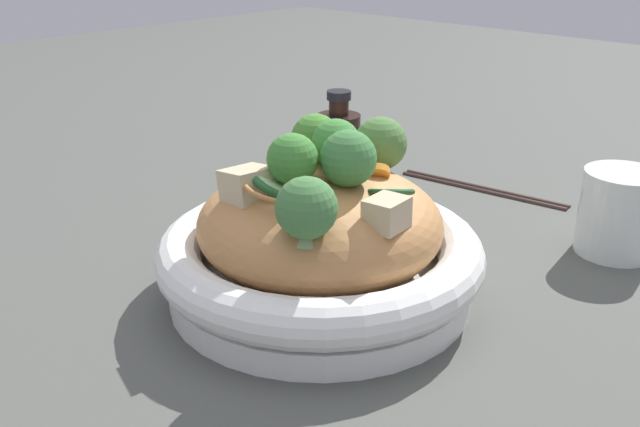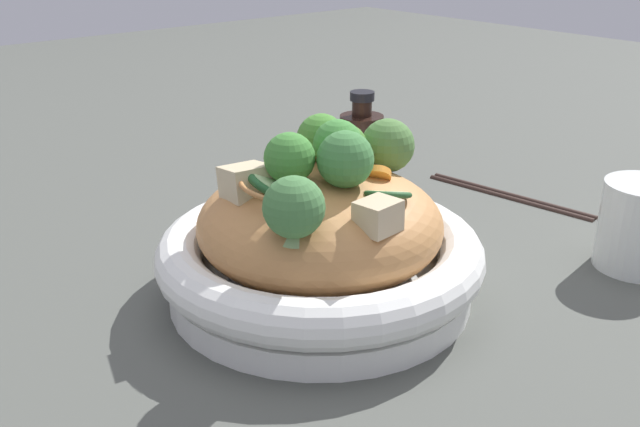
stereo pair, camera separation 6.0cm
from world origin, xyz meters
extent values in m
plane|color=#4B4D48|center=(0.00, 0.00, 0.00)|extent=(3.00, 3.00, 0.00)
cylinder|color=white|center=(0.00, 0.00, 0.01)|extent=(0.26, 0.26, 0.02)
torus|color=white|center=(0.00, 0.00, 0.04)|extent=(0.28, 0.28, 0.04)
ellipsoid|color=#B87E47|center=(0.00, 0.00, 0.07)|extent=(0.21, 0.21, 0.09)
torus|color=#C17541|center=(0.01, 0.00, 0.09)|extent=(0.04, 0.04, 0.01)
torus|color=#B77840|center=(0.00, -0.05, 0.11)|extent=(0.07, 0.07, 0.02)
torus|color=#B07B4D|center=(0.00, 0.00, 0.11)|extent=(0.08, 0.08, 0.03)
cone|color=#A3C26D|center=(0.00, 0.08, 0.09)|extent=(0.02, 0.02, 0.02)
sphere|color=#4C773C|center=(0.00, 0.08, 0.12)|extent=(0.06, 0.06, 0.05)
cone|color=#9EB974|center=(0.03, 0.00, 0.11)|extent=(0.03, 0.03, 0.02)
sphere|color=#3F793E|center=(0.03, 0.00, 0.13)|extent=(0.05, 0.05, 0.04)
cone|color=#99B574|center=(0.00, 0.02, 0.11)|extent=(0.02, 0.02, 0.02)
sphere|color=#3F8338|center=(0.00, 0.02, 0.13)|extent=(0.04, 0.04, 0.04)
cone|color=#9CBF71|center=(-0.03, 0.03, 0.11)|extent=(0.03, 0.03, 0.01)
sphere|color=#438130|center=(-0.03, 0.03, 0.13)|extent=(0.06, 0.06, 0.04)
cone|color=#9BBB75|center=(-0.01, 0.04, 0.11)|extent=(0.02, 0.02, 0.01)
sphere|color=#477C31|center=(-0.01, 0.04, 0.13)|extent=(0.05, 0.05, 0.03)
cone|color=#98B57A|center=(0.05, -0.07, 0.09)|extent=(0.03, 0.03, 0.02)
sphere|color=#437740|center=(0.05, -0.07, 0.12)|extent=(0.06, 0.06, 0.05)
cone|color=#9CC474|center=(0.00, -0.03, 0.11)|extent=(0.02, 0.02, 0.02)
sphere|color=#3E8035|center=(0.00, -0.03, 0.13)|extent=(0.05, 0.05, 0.04)
cylinder|color=orange|center=(-0.03, -0.02, 0.11)|extent=(0.02, 0.02, 0.02)
cylinder|color=orange|center=(-0.01, 0.04, 0.11)|extent=(0.03, 0.03, 0.02)
cylinder|color=orange|center=(0.00, -0.03, 0.11)|extent=(0.03, 0.03, 0.02)
cylinder|color=orange|center=(0.03, 0.04, 0.11)|extent=(0.03, 0.03, 0.02)
cylinder|color=beige|center=(0.06, 0.02, 0.11)|extent=(0.05, 0.05, 0.02)
torus|color=#244F27|center=(0.06, 0.02, 0.11)|extent=(0.05, 0.05, 0.02)
cylinder|color=beige|center=(-0.01, -0.04, 0.11)|extent=(0.05, 0.05, 0.02)
torus|color=#215529|center=(-0.01, -0.04, 0.11)|extent=(0.06, 0.06, 0.03)
cube|color=#CBB38D|center=(0.08, -0.01, 0.10)|extent=(0.03, 0.03, 0.02)
cube|color=#CDB990|center=(-0.03, -0.05, 0.11)|extent=(0.05, 0.04, 0.03)
cylinder|color=black|center=(-0.15, 0.19, 0.05)|extent=(0.05, 0.05, 0.10)
cylinder|color=black|center=(-0.15, 0.19, 0.11)|extent=(0.02, 0.02, 0.02)
cylinder|color=black|center=(-0.15, 0.19, 0.12)|extent=(0.03, 0.03, 0.01)
cylinder|color=black|center=(-0.04, 0.33, 0.00)|extent=(0.21, 0.03, 0.01)
cylinder|color=black|center=(-0.03, 0.32, 0.00)|extent=(0.21, 0.03, 0.01)
cylinder|color=silver|center=(0.15, 0.26, 0.04)|extent=(0.08, 0.08, 0.08)
camera|label=1|loc=(0.38, -0.40, 0.31)|focal=40.42mm
camera|label=2|loc=(0.42, -0.36, 0.31)|focal=40.42mm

